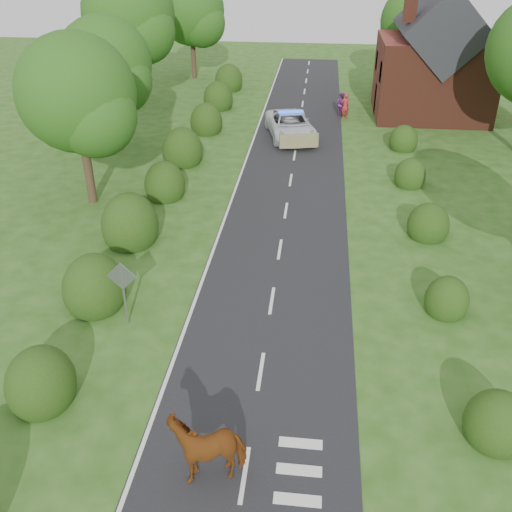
# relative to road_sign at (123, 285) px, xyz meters

# --- Properties ---
(ground) EXTENTS (120.00, 120.00, 0.00)m
(ground) POSITION_rel_road_sign_xyz_m (5.00, -2.00, -1.65)
(ground) COLOR #285116
(road) EXTENTS (6.00, 70.00, 0.02)m
(road) POSITION_rel_road_sign_xyz_m (5.00, 13.00, -1.64)
(road) COLOR black
(road) RESTS_ON ground
(road_markings) EXTENTS (4.96, 70.00, 0.01)m
(road_markings) POSITION_rel_road_sign_xyz_m (3.40, 10.93, -1.63)
(road_markings) COLOR white
(road_markings) RESTS_ON road
(hedgerow_left) EXTENTS (2.75, 50.41, 3.00)m
(hedgerow_left) POSITION_rel_road_sign_xyz_m (-1.51, 9.69, -0.91)
(hedgerow_left) COLOR #183715
(hedgerow_left) RESTS_ON ground
(hedgerow_right) EXTENTS (2.10, 45.78, 2.10)m
(hedgerow_right) POSITION_rel_road_sign_xyz_m (11.60, 9.21, -1.10)
(hedgerow_right) COLOR #183715
(hedgerow_right) RESTS_ON ground
(tree_left_a) EXTENTS (5.74, 5.60, 8.38)m
(tree_left_a) POSITION_rel_road_sign_xyz_m (-4.75, 9.86, 3.69)
(tree_left_a) COLOR #332316
(tree_left_a) RESTS_ON ground
(tree_left_b) EXTENTS (5.74, 5.60, 8.07)m
(tree_left_b) POSITION_rel_road_sign_xyz_m (-6.25, 17.86, 3.39)
(tree_left_b) COLOR #332316
(tree_left_b) RESTS_ON ground
(tree_left_c) EXTENTS (6.97, 6.80, 10.22)m
(tree_left_c) POSITION_rel_road_sign_xyz_m (-7.70, 27.83, 4.88)
(tree_left_c) COLOR #332316
(tree_left_c) RESTS_ON ground
(tree_left_d) EXTENTS (6.15, 6.00, 8.89)m
(tree_left_d) POSITION_rel_road_sign_xyz_m (-5.23, 37.85, 3.98)
(tree_left_d) COLOR #332316
(tree_left_d) RESTS_ON ground
(tree_right_c) EXTENTS (6.15, 6.00, 8.58)m
(tree_right_c) POSITION_rel_road_sign_xyz_m (14.27, 35.85, 3.69)
(tree_right_c) COLOR #332316
(tree_right_c) RESTS_ON ground
(road_sign) EXTENTS (1.06, 0.08, 2.53)m
(road_sign) POSITION_rel_road_sign_xyz_m (0.00, 0.00, 0.00)
(road_sign) COLOR gray
(road_sign) RESTS_ON ground
(house) EXTENTS (8.00, 7.40, 9.17)m
(house) POSITION_rel_road_sign_xyz_m (14.49, 28.00, 2.13)
(house) COLOR #612C1E
(house) RESTS_ON ground
(cow) EXTENTS (2.55, 1.96, 1.60)m
(cow) POSITION_rel_road_sign_xyz_m (4.04, -5.87, -0.85)
(cow) COLOR #68360E
(cow) RESTS_ON ground
(police_van) EXTENTS (4.10, 6.48, 1.81)m
(police_van) POSITION_rel_road_sign_xyz_m (4.51, 21.51, -0.82)
(police_van) COLOR silver
(police_van) RESTS_ON ground
(pedestrian_red) EXTENTS (0.81, 0.73, 1.86)m
(pedestrian_red) POSITION_rel_road_sign_xyz_m (8.24, 26.36, -0.72)
(pedestrian_red) COLOR #B1232C
(pedestrian_red) RESTS_ON ground
(pedestrian_purple) EXTENTS (1.07, 1.04, 1.73)m
(pedestrian_purple) POSITION_rel_road_sign_xyz_m (7.96, 27.17, -0.79)
(pedestrian_purple) COLOR #732F7C
(pedestrian_purple) RESTS_ON ground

